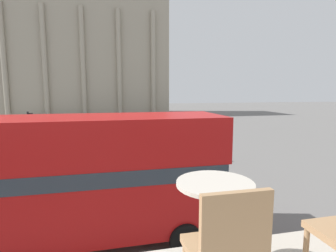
{
  "coord_description": "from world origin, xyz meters",
  "views": [
    {
      "loc": [
        0.73,
        -2.16,
        4.77
      ],
      "look_at": [
        4.69,
        15.4,
        2.39
      ],
      "focal_mm": 28.0,
      "sensor_mm": 36.0,
      "label": 1
    }
  ],
  "objects_px": {
    "car_white": "(92,139)",
    "pedestrian_white": "(128,125)",
    "traffic_light_near": "(40,144)",
    "pedestrian_blue": "(160,120)",
    "cafe_chair_0": "(226,250)",
    "pedestrian_black": "(142,162)",
    "pedestrian_grey": "(207,147)",
    "cafe_dining_table": "(215,206)",
    "traffic_light_mid": "(30,129)",
    "double_decker_bus": "(50,177)",
    "car_navy": "(30,143)",
    "plaza_building_left": "(85,55)"
  },
  "relations": [
    {
      "from": "double_decker_bus",
      "to": "traffic_light_near",
      "type": "distance_m",
      "value": 4.66
    },
    {
      "from": "traffic_light_near",
      "to": "traffic_light_mid",
      "type": "distance_m",
      "value": 6.5
    },
    {
      "from": "plaza_building_left",
      "to": "traffic_light_mid",
      "type": "relative_size",
      "value": 9.79
    },
    {
      "from": "car_navy",
      "to": "car_white",
      "type": "relative_size",
      "value": 1.0
    },
    {
      "from": "traffic_light_near",
      "to": "car_white",
      "type": "relative_size",
      "value": 0.87
    },
    {
      "from": "traffic_light_mid",
      "to": "pedestrian_black",
      "type": "height_order",
      "value": "traffic_light_mid"
    },
    {
      "from": "double_decker_bus",
      "to": "cafe_dining_table",
      "type": "relative_size",
      "value": 14.33
    },
    {
      "from": "cafe_dining_table",
      "to": "car_white",
      "type": "relative_size",
      "value": 0.17
    },
    {
      "from": "cafe_chair_0",
      "to": "traffic_light_near",
      "type": "bearing_deg",
      "value": 107.95
    },
    {
      "from": "double_decker_bus",
      "to": "plaza_building_left",
      "type": "height_order",
      "value": "plaza_building_left"
    },
    {
      "from": "double_decker_bus",
      "to": "traffic_light_mid",
      "type": "bearing_deg",
      "value": 103.5
    },
    {
      "from": "plaza_building_left",
      "to": "pedestrian_grey",
      "type": "relative_size",
      "value": 19.36
    },
    {
      "from": "cafe_chair_0",
      "to": "pedestrian_grey",
      "type": "distance_m",
      "value": 16.59
    },
    {
      "from": "double_decker_bus",
      "to": "car_white",
      "type": "xyz_separation_m",
      "value": [
        0.23,
        14.91,
        -1.54
      ]
    },
    {
      "from": "plaza_building_left",
      "to": "car_navy",
      "type": "xyz_separation_m",
      "value": [
        -1.64,
        -35.89,
        -11.46
      ]
    },
    {
      "from": "traffic_light_near",
      "to": "pedestrian_blue",
      "type": "height_order",
      "value": "traffic_light_near"
    },
    {
      "from": "cafe_chair_0",
      "to": "car_white",
      "type": "distance_m",
      "value": 22.04
    },
    {
      "from": "pedestrian_grey",
      "to": "traffic_light_mid",
      "type": "bearing_deg",
      "value": -81.59
    },
    {
      "from": "cafe_dining_table",
      "to": "cafe_chair_0",
      "type": "bearing_deg",
      "value": -105.83
    },
    {
      "from": "double_decker_bus",
      "to": "car_white",
      "type": "bearing_deg",
      "value": 85.01
    },
    {
      "from": "traffic_light_near",
      "to": "pedestrian_blue",
      "type": "relative_size",
      "value": 2.02
    },
    {
      "from": "cafe_dining_table",
      "to": "pedestrian_white",
      "type": "xyz_separation_m",
      "value": [
        1.22,
        27.01,
        -2.84
      ]
    },
    {
      "from": "traffic_light_near",
      "to": "traffic_light_mid",
      "type": "bearing_deg",
      "value": 108.28
    },
    {
      "from": "pedestrian_grey",
      "to": "pedestrian_blue",
      "type": "distance_m",
      "value": 17.1
    },
    {
      "from": "cafe_chair_0",
      "to": "car_white",
      "type": "relative_size",
      "value": 0.22
    },
    {
      "from": "plaza_building_left",
      "to": "pedestrian_blue",
      "type": "distance_m",
      "value": 28.98
    },
    {
      "from": "car_white",
      "to": "pedestrian_white",
      "type": "bearing_deg",
      "value": 170.94
    },
    {
      "from": "cafe_dining_table",
      "to": "plaza_building_left",
      "type": "bearing_deg",
      "value": 95.38
    },
    {
      "from": "cafe_dining_table",
      "to": "car_navy",
      "type": "relative_size",
      "value": 0.17
    },
    {
      "from": "cafe_dining_table",
      "to": "pedestrian_grey",
      "type": "xyz_separation_m",
      "value": [
        5.69,
        14.74,
        -2.88
      ]
    },
    {
      "from": "pedestrian_black",
      "to": "car_navy",
      "type": "bearing_deg",
      "value": 148.14
    },
    {
      "from": "pedestrian_grey",
      "to": "pedestrian_black",
      "type": "xyz_separation_m",
      "value": [
        -4.83,
        -3.13,
        0.05
      ]
    },
    {
      "from": "double_decker_bus",
      "to": "car_white",
      "type": "relative_size",
      "value": 2.49
    },
    {
      "from": "cafe_dining_table",
      "to": "plaza_building_left",
      "type": "xyz_separation_m",
      "value": [
        -5.3,
        56.25,
        8.27
      ]
    },
    {
      "from": "traffic_light_mid",
      "to": "pedestrian_white",
      "type": "height_order",
      "value": "traffic_light_mid"
    },
    {
      "from": "cafe_chair_0",
      "to": "traffic_light_mid",
      "type": "relative_size",
      "value": 0.26
    },
    {
      "from": "pedestrian_grey",
      "to": "car_white",
      "type": "bearing_deg",
      "value": -109.84
    },
    {
      "from": "cafe_chair_0",
      "to": "cafe_dining_table",
      "type": "bearing_deg",
      "value": 73.79
    },
    {
      "from": "plaza_building_left",
      "to": "pedestrian_white",
      "type": "distance_m",
      "value": 31.96
    },
    {
      "from": "traffic_light_mid",
      "to": "pedestrian_white",
      "type": "relative_size",
      "value": 1.92
    },
    {
      "from": "car_navy",
      "to": "car_white",
      "type": "bearing_deg",
      "value": -5.18
    },
    {
      "from": "cafe_chair_0",
      "to": "pedestrian_blue",
      "type": "height_order",
      "value": "cafe_chair_0"
    },
    {
      "from": "traffic_light_near",
      "to": "car_white",
      "type": "height_order",
      "value": "traffic_light_near"
    },
    {
      "from": "double_decker_bus",
      "to": "pedestrian_black",
      "type": "relative_size",
      "value": 5.74
    },
    {
      "from": "traffic_light_mid",
      "to": "pedestrian_blue",
      "type": "relative_size",
      "value": 1.9
    },
    {
      "from": "traffic_light_mid",
      "to": "pedestrian_blue",
      "type": "distance_m",
      "value": 18.96
    },
    {
      "from": "pedestrian_white",
      "to": "pedestrian_black",
      "type": "relative_size",
      "value": 0.99
    },
    {
      "from": "traffic_light_near",
      "to": "pedestrian_black",
      "type": "distance_m",
      "value": 5.0
    },
    {
      "from": "pedestrian_white",
      "to": "pedestrian_black",
      "type": "height_order",
      "value": "pedestrian_black"
    },
    {
      "from": "car_white",
      "to": "pedestrian_black",
      "type": "height_order",
      "value": "pedestrian_black"
    }
  ]
}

